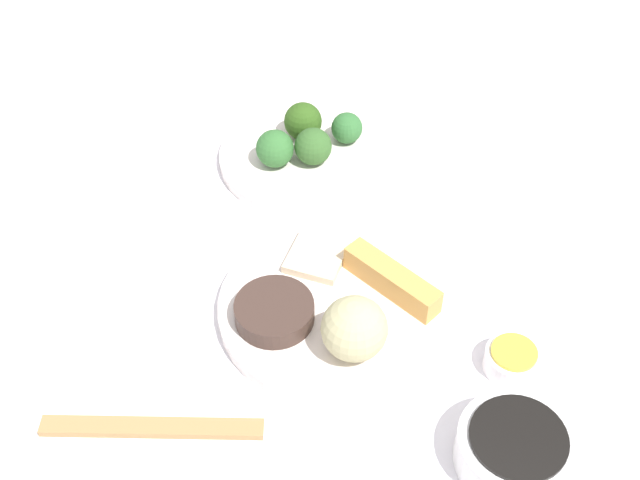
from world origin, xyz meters
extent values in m
cube|color=white|center=(0.00, 0.00, 0.01)|extent=(2.20, 2.20, 0.02)
cylinder|color=white|center=(-0.03, 0.02, 0.03)|extent=(0.25, 0.25, 0.02)
sphere|color=#BEB684|center=(0.02, 0.05, 0.07)|extent=(0.07, 0.07, 0.07)
cube|color=gold|center=(-0.07, 0.08, 0.05)|extent=(0.09, 0.12, 0.03)
cube|color=beige|center=(-0.09, -0.01, 0.04)|extent=(0.07, 0.07, 0.01)
cylinder|color=#3F2D26|center=(0.00, -0.04, 0.05)|extent=(0.09, 0.09, 0.02)
cylinder|color=white|center=(-0.28, -0.06, 0.03)|extent=(0.23, 0.23, 0.01)
sphere|color=#31571A|center=(-0.31, -0.08, 0.06)|extent=(0.05, 0.05, 0.05)
sphere|color=#356E33|center=(-0.25, -0.10, 0.06)|extent=(0.05, 0.05, 0.05)
sphere|color=#35612A|center=(-0.26, -0.05, 0.06)|extent=(0.05, 0.05, 0.05)
sphere|color=#326B33|center=(-0.31, -0.02, 0.05)|extent=(0.04, 0.04, 0.04)
cylinder|color=white|center=(0.11, 0.22, 0.04)|extent=(0.11, 0.11, 0.04)
cylinder|color=black|center=(0.11, 0.22, 0.06)|extent=(0.09, 0.09, 0.00)
cylinder|color=white|center=(0.00, 0.22, 0.03)|extent=(0.06, 0.06, 0.02)
cylinder|color=yellow|center=(0.00, 0.22, 0.05)|extent=(0.05, 0.05, 0.00)
cube|color=#AE834F|center=(0.15, -0.12, 0.02)|extent=(0.06, 0.22, 0.01)
camera|label=1|loc=(0.54, 0.13, 0.73)|focal=46.70mm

